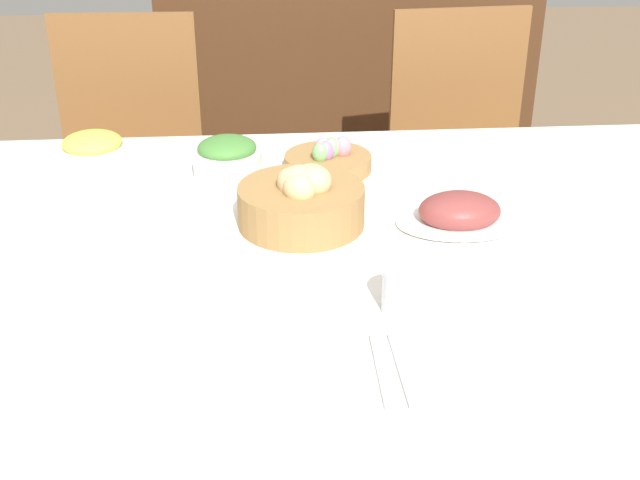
{
  "coord_description": "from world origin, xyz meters",
  "views": [
    {
      "loc": [
        -0.11,
        -1.33,
        1.42
      ],
      "look_at": [
        -0.02,
        -0.09,
        0.78
      ],
      "focal_mm": 45.0,
      "sensor_mm": 36.0,
      "label": 1
    }
  ],
  "objects_px": {
    "bread_basket": "(301,200)",
    "green_salad_bowl": "(228,158)",
    "drinking_cup": "(407,290)",
    "spoon": "(401,369)",
    "chair_far_right": "(464,164)",
    "sideboard": "(345,91)",
    "ham_platter": "(459,213)",
    "dinner_plate": "(269,374)",
    "chair_far_left": "(129,174)",
    "knife": "(380,370)",
    "egg_basket": "(328,159)",
    "pineapple_bowl": "(94,155)",
    "butter_dish": "(89,314)",
    "fork": "(155,381)"
  },
  "relations": [
    {
      "from": "chair_far_left",
      "to": "fork",
      "type": "distance_m",
      "value": 1.38
    },
    {
      "from": "fork",
      "to": "butter_dish",
      "type": "xyz_separation_m",
      "value": [
        -0.12,
        0.16,
        0.01
      ]
    },
    {
      "from": "chair_far_right",
      "to": "sideboard",
      "type": "xyz_separation_m",
      "value": [
        -0.27,
        0.88,
        -0.02
      ]
    },
    {
      "from": "pineapple_bowl",
      "to": "green_salad_bowl",
      "type": "bearing_deg",
      "value": -5.75
    },
    {
      "from": "bread_basket",
      "to": "ham_platter",
      "type": "distance_m",
      "value": 0.3
    },
    {
      "from": "egg_basket",
      "to": "green_salad_bowl",
      "type": "xyz_separation_m",
      "value": [
        -0.22,
        -0.02,
        0.02
      ]
    },
    {
      "from": "sideboard",
      "to": "spoon",
      "type": "bearing_deg",
      "value": -94.09
    },
    {
      "from": "bread_basket",
      "to": "green_salad_bowl",
      "type": "relative_size",
      "value": 1.61
    },
    {
      "from": "knife",
      "to": "dinner_plate",
      "type": "bearing_deg",
      "value": -179.17
    },
    {
      "from": "fork",
      "to": "ham_platter",
      "type": "bearing_deg",
      "value": 41.66
    },
    {
      "from": "dinner_plate",
      "to": "knife",
      "type": "xyz_separation_m",
      "value": [
        0.16,
        0.0,
        -0.0
      ]
    },
    {
      "from": "sideboard",
      "to": "ham_platter",
      "type": "relative_size",
      "value": 5.8
    },
    {
      "from": "chair_far_right",
      "to": "chair_far_left",
      "type": "bearing_deg",
      "value": 175.09
    },
    {
      "from": "spoon",
      "to": "drinking_cup",
      "type": "bearing_deg",
      "value": 76.59
    },
    {
      "from": "sideboard",
      "to": "pineapple_bowl",
      "type": "height_order",
      "value": "sideboard"
    },
    {
      "from": "ham_platter",
      "to": "pineapple_bowl",
      "type": "height_order",
      "value": "pineapple_bowl"
    },
    {
      "from": "bread_basket",
      "to": "drinking_cup",
      "type": "bearing_deg",
      "value": -65.47
    },
    {
      "from": "drinking_cup",
      "to": "spoon",
      "type": "bearing_deg",
      "value": -102.58
    },
    {
      "from": "fork",
      "to": "spoon",
      "type": "bearing_deg",
      "value": 0.83
    },
    {
      "from": "knife",
      "to": "chair_far_right",
      "type": "bearing_deg",
      "value": 71.72
    },
    {
      "from": "fork",
      "to": "knife",
      "type": "relative_size",
      "value": 1.0
    },
    {
      "from": "sideboard",
      "to": "drinking_cup",
      "type": "height_order",
      "value": "sideboard"
    },
    {
      "from": "dinner_plate",
      "to": "butter_dish",
      "type": "bearing_deg",
      "value": 149.76
    },
    {
      "from": "egg_basket",
      "to": "ham_platter",
      "type": "relative_size",
      "value": 0.8
    },
    {
      "from": "bread_basket",
      "to": "drinking_cup",
      "type": "distance_m",
      "value": 0.36
    },
    {
      "from": "chair_far_right",
      "to": "bread_basket",
      "type": "height_order",
      "value": "chair_far_right"
    },
    {
      "from": "pineapple_bowl",
      "to": "drinking_cup",
      "type": "xyz_separation_m",
      "value": [
        0.58,
        -0.61,
        -0.01
      ]
    },
    {
      "from": "green_salad_bowl",
      "to": "dinner_plate",
      "type": "xyz_separation_m",
      "value": [
        0.07,
        -0.73,
        -0.04
      ]
    },
    {
      "from": "sideboard",
      "to": "bread_basket",
      "type": "height_order",
      "value": "sideboard"
    },
    {
      "from": "chair_far_right",
      "to": "drinking_cup",
      "type": "height_order",
      "value": "chair_far_right"
    },
    {
      "from": "sideboard",
      "to": "fork",
      "type": "bearing_deg",
      "value": -102.72
    },
    {
      "from": "green_salad_bowl",
      "to": "egg_basket",
      "type": "bearing_deg",
      "value": 6.16
    },
    {
      "from": "fork",
      "to": "bread_basket",
      "type": "bearing_deg",
      "value": 65.36
    },
    {
      "from": "chair_far_right",
      "to": "butter_dish",
      "type": "height_order",
      "value": "chair_far_right"
    },
    {
      "from": "sideboard",
      "to": "bread_basket",
      "type": "bearing_deg",
      "value": -98.88
    },
    {
      "from": "spoon",
      "to": "drinking_cup",
      "type": "distance_m",
      "value": 0.17
    },
    {
      "from": "ham_platter",
      "to": "knife",
      "type": "distance_m",
      "value": 0.51
    },
    {
      "from": "green_salad_bowl",
      "to": "drinking_cup",
      "type": "xyz_separation_m",
      "value": [
        0.29,
        -0.58,
        -0.01
      ]
    },
    {
      "from": "bread_basket",
      "to": "dinner_plate",
      "type": "bearing_deg",
      "value": -98.68
    },
    {
      "from": "egg_basket",
      "to": "knife",
      "type": "distance_m",
      "value": 0.76
    },
    {
      "from": "fork",
      "to": "chair_far_left",
      "type": "bearing_deg",
      "value": 100.86
    },
    {
      "from": "sideboard",
      "to": "spoon",
      "type": "distance_m",
      "value": 2.24
    },
    {
      "from": "green_salad_bowl",
      "to": "knife",
      "type": "relative_size",
      "value": 0.87
    },
    {
      "from": "egg_basket",
      "to": "butter_dish",
      "type": "relative_size",
      "value": 1.47
    },
    {
      "from": "chair_far_left",
      "to": "egg_basket",
      "type": "bearing_deg",
      "value": -45.1
    },
    {
      "from": "bread_basket",
      "to": "pineapple_bowl",
      "type": "relative_size",
      "value": 1.61
    },
    {
      "from": "green_salad_bowl",
      "to": "chair_far_right",
      "type": "bearing_deg",
      "value": 41.02
    },
    {
      "from": "chair_far_left",
      "to": "bread_basket",
      "type": "bearing_deg",
      "value": -59.68
    },
    {
      "from": "bread_basket",
      "to": "knife",
      "type": "bearing_deg",
      "value": -80.29
    },
    {
      "from": "pineapple_bowl",
      "to": "bread_basket",
      "type": "bearing_deg",
      "value": -32.95
    }
  ]
}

